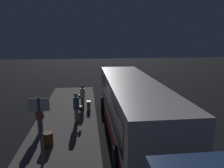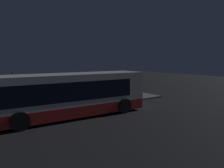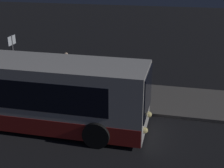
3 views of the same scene
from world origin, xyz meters
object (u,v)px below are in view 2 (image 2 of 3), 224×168
Objects in this scene: passenger_waiting at (73,93)px; trash_bin at (34,102)px; bus_lead at (68,96)px; passenger_with_bags at (50,92)px; passenger_boarding at (102,91)px; sign_post at (14,85)px; suitcase at (99,99)px.

trash_bin is (-2.73, 1.14, -0.62)m from passenger_waiting.
bus_lead is 16.36× the size of trash_bin.
passenger_with_bags is at bearing 23.20° from trash_bin.
bus_lead is 3.29m from passenger_waiting.
passenger_boarding is at bearing 32.62° from bus_lead.
passenger_waiting is 2.18m from passenger_with_bags.
bus_lead is at bearing 71.46° from passenger_waiting.
passenger_waiting is 0.64× the size of sign_post.
bus_lead is at bearing -148.41° from suitcase.
sign_post is at bearing -149.95° from passenger_boarding.
trash_bin is (-1.45, -0.62, -0.59)m from passenger_with_bags.
passenger_waiting is (1.56, 2.88, -0.30)m from bus_lead.
suitcase is 5.08m from trash_bin.
suitcase is 0.33× the size of sign_post.
passenger_boarding is (4.07, 2.61, -0.36)m from bus_lead.
passenger_with_bags is (0.27, 4.65, -0.33)m from bus_lead.
passenger_boarding is 5.46m from trash_bin.
passenger_waiting is 1.97× the size of suitcase.
passenger_waiting is (-2.51, 0.28, 0.06)m from passenger_boarding.
sign_post reaches higher than suitcase.
passenger_boarding is at bearing 39.14° from suitcase.
sign_post reaches higher than passenger_waiting.
passenger_with_bags is (-1.29, 1.76, -0.03)m from passenger_waiting.
passenger_waiting is 3.03m from trash_bin.
passenger_boarding is at bearing -176.38° from passenger_waiting.
bus_lead reaches higher than passenger_boarding.
passenger_with_bags reaches higher than trash_bin.
trash_bin is at bearing 158.79° from suitcase.
passenger_boarding is at bearing 64.15° from passenger_with_bags.
passenger_with_bags is 4.15m from suitcase.
trash_bin is at bearing 106.25° from bus_lead.
trash_bin is at bearing -153.21° from passenger_boarding.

